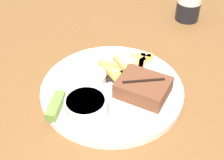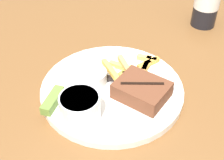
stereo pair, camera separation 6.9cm
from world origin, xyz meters
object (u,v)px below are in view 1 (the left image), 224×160
pickle_spear (56,106)px  steak_portion (143,87)px  coleslaw_cup (86,109)px  fork_utensil (108,63)px  dinner_plate (112,90)px  knife_utensil (131,81)px  dipping_sauce_cup (92,78)px

pickle_spear → steak_portion: bearing=70.1°
coleslaw_cup → pickle_spear: bearing=-147.2°
fork_utensil → dinner_plate: bearing=0.0°
dinner_plate → coleslaw_cup: bearing=-61.9°
coleslaw_cup → pickle_spear: 0.07m
steak_portion → knife_utensil: bearing=177.5°
pickle_spear → dipping_sauce_cup: bearing=103.9°
coleslaw_cup → dipping_sauce_cup: (-0.09, 0.07, -0.01)m
steak_portion → knife_utensil: (-0.05, 0.00, -0.02)m
coleslaw_cup → pickle_spear: size_ratio=1.18×
dinner_plate → pickle_spear: 0.14m
coleslaw_cup → knife_utensil: bearing=106.0°
dipping_sauce_cup → pickle_spear: 0.11m
dinner_plate → pickle_spear: (-0.01, -0.14, 0.02)m
steak_portion → coleslaw_cup: bearing=-92.0°
coleslaw_cup → dipping_sauce_cup: 0.11m
coleslaw_cup → knife_utensil: coleslaw_cup is taller
coleslaw_cup → fork_utensil: (-0.13, 0.14, -0.03)m
coleslaw_cup → steak_portion: bearing=88.0°
steak_portion → fork_utensil: steak_portion is taller
steak_portion → coleslaw_cup: coleslaw_cup is taller
knife_utensil → dinner_plate: bearing=-153.0°
steak_portion → fork_utensil: (-0.13, -0.00, -0.02)m
fork_utensil → knife_utensil: knife_utensil is taller
steak_portion → pickle_spear: bearing=-109.9°
fork_utensil → steak_portion: bearing=28.8°
dipping_sauce_cup → pickle_spear: (0.03, -0.10, -0.01)m
dipping_sauce_cup → knife_utensil: size_ratio=0.46×
pickle_spear → fork_utensil: 0.19m
dinner_plate → steak_portion: size_ratio=2.38×
dinner_plate → coleslaw_cup: coleslaw_cup is taller
dinner_plate → fork_utensil: fork_utensil is taller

